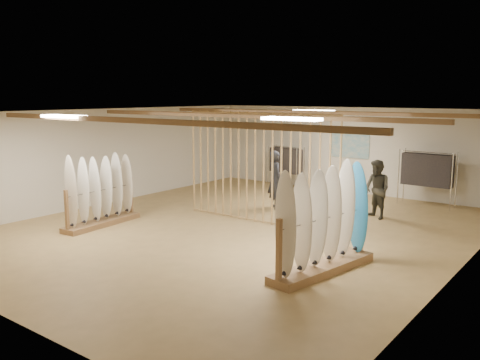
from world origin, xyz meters
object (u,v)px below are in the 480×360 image
Objects in this scene: rack_left at (101,201)px; clothing_rack_b at (427,170)px; rack_right at (324,236)px; shopper_a at (275,176)px; shopper_b at (377,186)px; clothing_rack_a at (286,160)px.

clothing_rack_b is at bearing 46.27° from rack_left.
clothing_rack_b is (-0.26, 6.82, 0.37)m from rack_right.
shopper_a reaches higher than shopper_b.
clothing_rack_b is 0.87× the size of shopper_a.
clothing_rack_b is (5.71, 7.11, 0.46)m from rack_left.
shopper_b is at bearing -100.92° from clothing_rack_b.
rack_left is 1.51× the size of clothing_rack_a.
shopper_b is (4.28, -2.40, -0.08)m from clothing_rack_a.
shopper_b is at bearing 37.92° from rack_left.
rack_left is at bearing -126.14° from clothing_rack_b.
clothing_rack_b is (4.84, -0.07, 0.10)m from clothing_rack_a.
rack_right is 1.73× the size of clothing_rack_a.
clothing_rack_a is (0.88, 7.18, 0.35)m from rack_left.
shopper_a is at bearing -139.61° from shopper_b.
clothing_rack_b is 4.43m from shopper_a.
shopper_a is (-3.32, -2.92, -0.12)m from clothing_rack_b.
shopper_a reaches higher than rack_left.
rack_right is 4.57m from shopper_b.
rack_right is (5.97, 0.29, 0.08)m from rack_left.
shopper_a is (2.39, 4.19, 0.34)m from rack_left.
rack_left is 1.27× the size of shopper_b.
rack_left reaches higher than clothing_rack_b.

